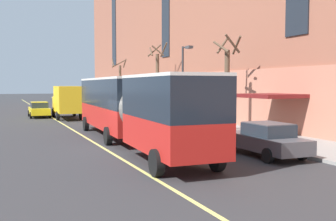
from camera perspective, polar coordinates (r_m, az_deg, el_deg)
The scene contains 13 objects.
ground_plane at distance 20.52m, azimuth -6.65°, elevation -5.48°, with size 260.00×260.00×0.00m, color #303033.
sidewalk at distance 27.08m, azimuth 10.01°, elevation -3.10°, with size 4.65×160.00×0.15m, color gray.
city_bus at distance 21.67m, azimuth -5.52°, elevation 0.72°, with size 3.40×18.30×3.71m.
parked_car_darkgray_0 at distance 18.63m, azimuth 13.98°, elevation -4.07°, with size 2.07×4.70×1.56m.
parked_car_white_2 at distance 36.45m, azimuth -5.11°, elevation -0.18°, with size 2.00×4.46×1.56m.
parked_car_white_4 at distance 52.28m, azimuth -10.94°, elevation 0.96°, with size 1.99×4.48×1.56m.
box_truck at distance 38.88m, azimuth -14.40°, elevation 1.43°, with size 2.53×7.22×3.14m.
taxi_cab at distance 41.66m, azimuth -18.20°, elevation 0.14°, with size 2.03×4.74×1.56m.
street_tree_mid_block at distance 27.55m, azimuth 8.59°, elevation 4.16°, with size 1.80×1.52×6.54m.
street_tree_far_uptown at distance 39.08m, azimuth -1.55°, elevation 4.60°, with size 1.62×1.62×7.28m.
street_tree_far_downtown at distance 51.24m, azimuth -7.00°, elevation 3.97°, with size 2.08×1.92×6.57m.
street_lamp at distance 30.12m, azimuth 2.36°, elevation 4.99°, with size 0.36×1.48×6.06m.
lane_centerline at distance 23.17m, azimuth -10.90°, elevation -4.45°, with size 0.16×140.00×0.01m, color #E0D66B.
Camera 1 is at (-5.88, -19.38, 3.29)m, focal length 42.00 mm.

